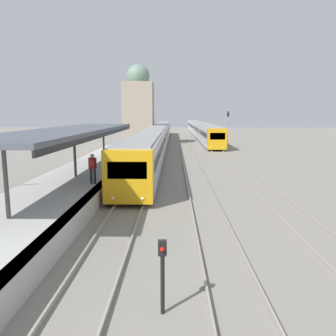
{
  "coord_description": "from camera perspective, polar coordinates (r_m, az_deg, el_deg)",
  "views": [
    {
      "loc": [
        2.31,
        -1.25,
        4.7
      ],
      "look_at": [
        1.95,
        17.5,
        1.63
      ],
      "focal_mm": 35.0,
      "sensor_mm": 36.0,
      "label": 1
    }
  ],
  "objects": [
    {
      "name": "distant_domed_building",
      "position": [
        52.45,
        -5.16,
        10.51
      ],
      "size": [
        4.65,
        4.65,
        12.38
      ],
      "color": "gray",
      "rests_on": "ground_plane"
    },
    {
      "name": "signal_mast_far",
      "position": [
        46.66,
        10.37,
        7.32
      ],
      "size": [
        0.28,
        0.29,
        5.12
      ],
      "color": "gray",
      "rests_on": "ground_plane"
    },
    {
      "name": "signal_post_near",
      "position": [
        8.0,
        -0.96,
        -17.15
      ],
      "size": [
        0.2,
        0.21,
        1.83
      ],
      "color": "black",
      "rests_on": "ground_plane"
    },
    {
      "name": "train_far",
      "position": [
        72.06,
        5.5,
        6.87
      ],
      "size": [
        2.5,
        60.29,
        3.08
      ],
      "color": "gold",
      "rests_on": "ground_plane"
    },
    {
      "name": "train_near",
      "position": [
        49.25,
        -1.61,
        5.81
      ],
      "size": [
        2.52,
        66.65,
        3.08
      ],
      "color": "gold",
      "rests_on": "ground_plane"
    },
    {
      "name": "platform_canopy",
      "position": [
        20.65,
        -15.99,
        6.29
      ],
      "size": [
        4.0,
        20.67,
        2.95
      ],
      "color": "#4C515B",
      "rests_on": "station_platform"
    },
    {
      "name": "person_on_platform",
      "position": [
        18.37,
        -13.03,
        0.31
      ],
      "size": [
        0.4,
        0.4,
        1.66
      ],
      "color": "#2D2D33",
      "rests_on": "station_platform"
    }
  ]
}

